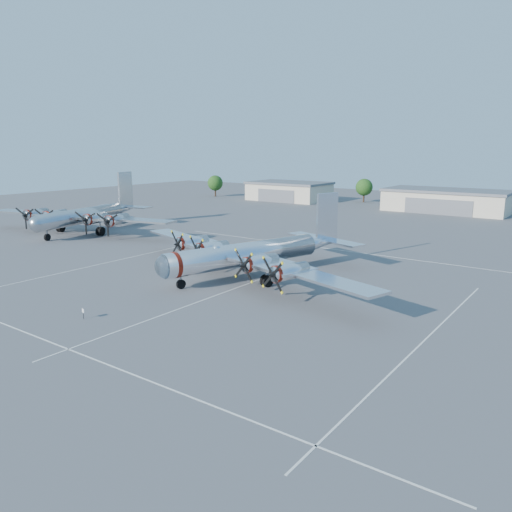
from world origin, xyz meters
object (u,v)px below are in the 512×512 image
Objects in this scene: bomber_west at (87,232)px; info_placard at (83,312)px; hangar_west at (289,191)px; tree_far_west at (215,183)px; hangar_center at (447,200)px; tree_west at (364,187)px; main_bomber_b29 at (253,275)px.

info_placard is at bearing -48.17° from bomber_west.
tree_far_west is (-25.00, -3.96, 1.51)m from hangar_west.
hangar_center reaches higher than bomber_west.
tree_west is 80.28m from bomber_west.
hangar_west is 0.79× the size of hangar_center.
tree_far_west reaches higher than main_bomber_b29.
tree_west reaches higher than main_bomber_b29.
hangar_west is at bearing 180.00° from hangar_center.
tree_far_west is (-70.00, -3.96, 1.51)m from hangar_center.
tree_west is at bearing 63.29° from bomber_west.
hangar_west reaches higher than main_bomber_b29.
tree_west is at bearing 117.01° from info_placard.
hangar_center is at bearing 106.01° from main_bomber_b29.
hangar_center is at bearing 3.24° from tree_far_west.
main_bomber_b29 is 22.24m from info_placard.
bomber_west is 49.94m from info_placard.
main_bomber_b29 is 1.07× the size of bomber_west.
bomber_west is (24.64, -65.54, -4.22)m from tree_far_west.
hangar_west is 88.31m from main_bomber_b29.
tree_far_west is at bearing 150.40° from main_bomber_b29.
hangar_center is 83.04m from bomber_west.
tree_far_west is at bearing 140.81° from info_placard.
bomber_west is at bearing -123.13° from hangar_center.
info_placard is at bearing -68.02° from hangar_west.
hangar_west is 0.57× the size of bomber_west.
tree_far_west and tree_west have the same top height.
hangar_west is 21.61m from tree_west.
info_placard is (39.95, -98.97, -2.03)m from hangar_west.
info_placard is (40.32, -29.47, 0.68)m from bomber_west.
tree_far_west is 1.00× the size of tree_west.
tree_west is 0.16× the size of main_bomber_b29.
hangar_center is 4.31× the size of tree_west.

